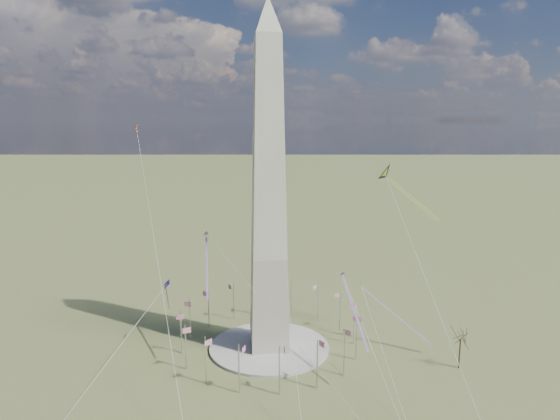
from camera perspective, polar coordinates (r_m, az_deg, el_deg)
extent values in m
plane|color=#455329|center=(156.24, -1.23, -15.51)|extent=(2000.00, 2000.00, 0.00)
cylinder|color=#9D9C90|center=(156.07, -1.23, -15.38)|extent=(36.00, 36.00, 0.80)
pyramid|color=beige|center=(143.52, -1.39, 21.46)|extent=(9.90, 9.90, 10.00)
cylinder|color=silver|center=(157.94, 8.43, -12.75)|extent=(0.36, 0.36, 13.00)
cube|color=#BF193F|center=(157.13, 8.35, -10.78)|extent=(2.40, 0.08, 1.50)
cylinder|color=silver|center=(166.37, 6.85, -11.49)|extent=(0.36, 0.36, 13.00)
cube|color=#BF193F|center=(165.48, 6.62, -9.64)|extent=(2.25, 0.99, 1.50)
cylinder|color=silver|center=(172.89, 4.34, -10.59)|extent=(0.36, 0.36, 13.00)
cube|color=#BF193F|center=(171.77, 4.00, -8.84)|extent=(1.75, 1.75, 1.50)
cylinder|color=silver|center=(176.76, 1.25, -10.09)|extent=(0.36, 0.36, 13.00)
cube|color=#BF193F|center=(175.31, 0.84, -8.42)|extent=(0.99, 2.25, 1.50)
cylinder|color=silver|center=(177.58, -2.07, -9.99)|extent=(0.36, 0.36, 13.00)
cube|color=#BF193F|center=(175.72, -2.51, -8.39)|extent=(0.08, 2.40, 1.50)
cylinder|color=silver|center=(175.25, -5.31, -10.31)|extent=(0.36, 0.36, 13.00)
cube|color=#BF193F|center=(172.98, -5.74, -8.73)|extent=(0.99, 2.25, 1.50)
cylinder|color=silver|center=(170.02, -8.15, -11.03)|extent=(0.36, 0.36, 13.00)
cube|color=#BF193F|center=(167.34, -8.52, -9.46)|extent=(1.75, 1.75, 1.50)
cylinder|color=silver|center=(162.45, -10.25, -12.13)|extent=(0.36, 0.36, 13.00)
cube|color=#BF193F|center=(159.44, -10.52, -10.53)|extent=(2.25, 0.99, 1.50)
cylinder|color=silver|center=(153.46, -11.23, -13.54)|extent=(0.36, 0.36, 13.00)
cube|color=#BF193F|center=(150.22, -11.34, -11.89)|extent=(2.40, 0.08, 1.50)
cylinder|color=silver|center=(144.27, -10.72, -15.12)|extent=(0.36, 0.36, 13.00)
cube|color=#BF193F|center=(140.97, -10.62, -13.38)|extent=(2.25, 0.99, 1.50)
cylinder|color=silver|center=(136.39, -8.50, -16.62)|extent=(0.36, 0.36, 13.00)
cube|color=#BF193F|center=(133.23, -8.17, -14.76)|extent=(1.75, 1.75, 1.50)
cylinder|color=silver|center=(131.33, -4.71, -17.65)|extent=(0.36, 0.36, 13.00)
cube|color=#BF193F|center=(128.54, -4.18, -15.65)|extent=(0.99, 2.25, 1.50)
cylinder|color=silver|center=(130.23, -0.08, -17.87)|extent=(0.36, 0.36, 13.00)
cube|color=#BF193F|center=(127.97, 0.52, -15.74)|extent=(0.08, 2.40, 1.50)
cylinder|color=silver|center=(133.35, 4.27, -17.19)|extent=(0.36, 0.36, 13.00)
cube|color=#BF193F|center=(131.66, 4.79, -15.00)|extent=(0.99, 2.25, 1.50)
cylinder|color=silver|center=(139.96, 7.34, -15.86)|extent=(0.36, 0.36, 13.00)
cube|color=#BF193F|center=(138.75, 7.67, -13.69)|extent=(1.75, 1.75, 1.50)
cylinder|color=silver|center=(148.67, 8.70, -14.27)|extent=(0.36, 0.36, 13.00)
cube|color=#BF193F|center=(147.76, 8.82, -12.19)|extent=(2.25, 0.99, 1.50)
cylinder|color=#4E3B2F|center=(151.91, 19.84, -15.15)|extent=(0.43, 0.43, 8.55)
cube|color=yellow|center=(158.87, 15.03, 1.30)|extent=(12.83, 12.01, 12.01)
cube|color=yellow|center=(156.85, 14.74, 1.20)|extent=(12.83, 12.01, 12.01)
cube|color=navy|center=(152.63, -12.81, -8.25)|extent=(1.98, 2.61, 2.45)
cube|color=red|center=(153.94, -12.75, -9.68)|extent=(0.85, 3.10, 8.45)
cube|color=red|center=(136.28, 8.55, -11.53)|extent=(2.28, 20.31, 12.74)
cube|color=red|center=(142.86, -8.36, -6.42)|extent=(1.09, 19.90, 12.46)
cube|color=red|center=(157.77, 13.10, -11.66)|extent=(17.77, 13.83, 13.74)
cube|color=red|center=(178.38, -16.10, 9.10)|extent=(1.57, 2.32, 1.78)
cube|color=red|center=(178.42, -16.07, 8.48)|extent=(1.14, 1.36, 4.09)
cube|color=white|center=(186.54, -1.16, 9.34)|extent=(1.24, 2.00, 1.67)
cube|color=white|center=(186.58, -1.16, 8.78)|extent=(0.80, 1.41, 3.82)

